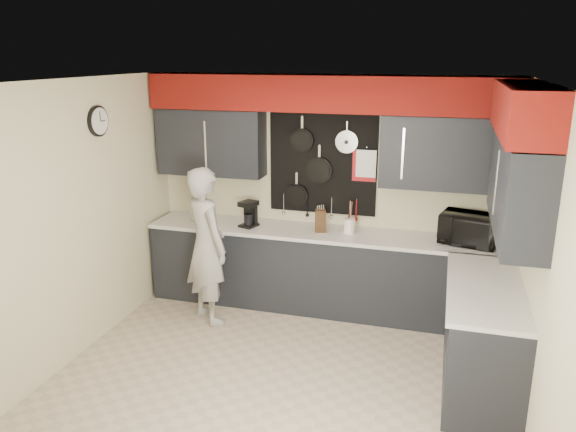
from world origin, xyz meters
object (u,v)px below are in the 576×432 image
(utensil_crock, at_px, (349,226))
(person, at_px, (206,246))
(microwave, at_px, (469,229))
(knife_block, at_px, (320,221))
(coffee_maker, at_px, (249,213))

(utensil_crock, xyz_separation_m, person, (-1.41, -0.65, -0.15))
(microwave, xyz_separation_m, person, (-2.65, -0.63, -0.23))
(microwave, height_order, utensil_crock, microwave)
(knife_block, height_order, utensil_crock, knife_block)
(microwave, xyz_separation_m, utensil_crock, (-1.25, 0.02, -0.08))
(microwave, distance_m, coffee_maker, 2.38)
(knife_block, xyz_separation_m, coffee_maker, (-0.82, -0.02, 0.03))
(knife_block, bearing_deg, person, -167.84)
(knife_block, relative_size, coffee_maker, 0.83)
(person, bearing_deg, knife_block, -113.65)
(utensil_crock, height_order, person, person)
(microwave, relative_size, knife_block, 2.31)
(utensil_crock, relative_size, person, 0.09)
(coffee_maker, relative_size, person, 0.17)
(utensil_crock, bearing_deg, microwave, -0.84)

